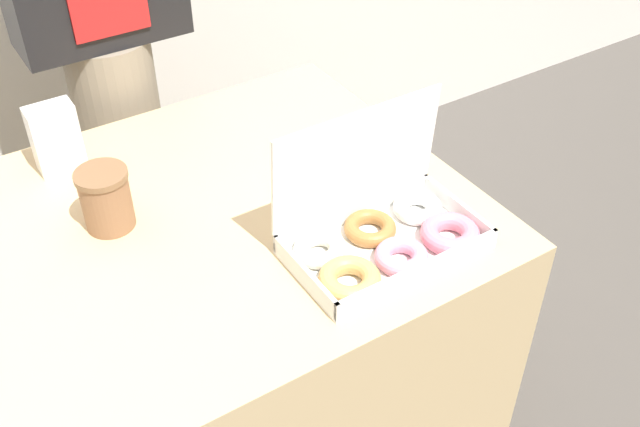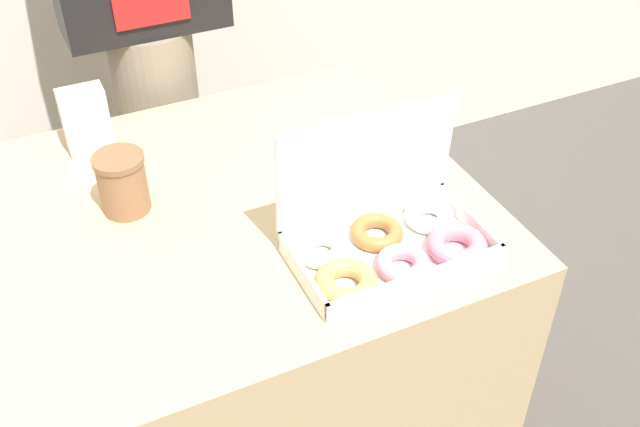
% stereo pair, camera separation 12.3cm
% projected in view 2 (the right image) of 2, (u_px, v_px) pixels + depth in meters
% --- Properties ---
extents(table, '(1.05, 0.85, 0.72)m').
position_uv_depth(table, '(224.00, 337.00, 1.67)').
color(table, tan).
rests_on(table, ground_plane).
extents(donut_box, '(0.36, 0.23, 0.25)m').
position_uv_depth(donut_box, '(388.00, 238.00, 1.33)').
color(donut_box, white).
rests_on(donut_box, table).
extents(coffee_cup, '(0.10, 0.10, 0.12)m').
position_uv_depth(coffee_cup, '(123.00, 183.00, 1.42)').
color(coffee_cup, '#8C6042').
rests_on(coffee_cup, table).
extents(napkin_holder, '(0.09, 0.06, 0.15)m').
position_uv_depth(napkin_holder, '(86.00, 121.00, 1.57)').
color(napkin_holder, silver).
rests_on(napkin_holder, table).
extents(person_customer, '(0.38, 0.22, 1.62)m').
position_uv_depth(person_customer, '(143.00, 3.00, 1.76)').
color(person_customer, gray).
rests_on(person_customer, ground_plane).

